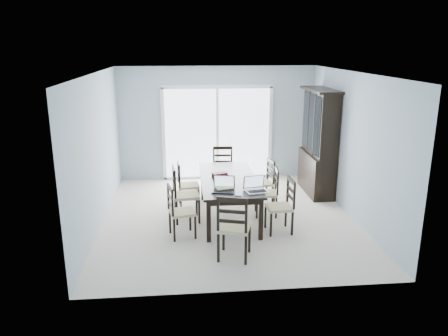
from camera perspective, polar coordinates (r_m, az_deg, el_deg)
The scene contains 24 objects.
floor at distance 8.07m, azimuth 0.57°, elevation -6.43°, with size 5.00×5.00×0.00m, color beige.
ceiling at distance 7.48m, azimuth 0.63°, elevation 12.33°, with size 5.00×5.00×0.00m, color white.
back_wall at distance 10.11m, azimuth -0.89°, elevation 5.83°, with size 4.50×0.02×2.60m, color #9CADBA.
wall_left at distance 7.77m, azimuth -16.15°, elevation 2.13°, with size 0.02×5.00×2.60m, color #9CADBA.
wall_right at distance 8.21m, azimuth 16.43°, elevation 2.83°, with size 0.02×5.00×2.60m, color #9CADBA.
balcony at distance 11.39m, azimuth -1.26°, elevation -0.00°, with size 4.50×2.00×0.10m, color gray.
railing at distance 12.21m, azimuth -1.62°, elevation 3.99°, with size 4.50×0.06×1.10m, color #99999E.
dining_table at distance 7.84m, azimuth 0.58°, elevation -1.87°, with size 1.00×2.20×0.75m.
china_hutch at distance 9.33m, azimuth 12.25°, elevation 3.19°, with size 0.50×1.38×2.20m.
sliding_door at distance 10.13m, azimuth -0.87°, elevation 4.62°, with size 2.52×0.05×2.18m.
chair_left_near at distance 7.13m, azimuth -6.22°, elevation -4.93°, with size 0.47×0.46×1.02m.
chair_left_mid at distance 7.75m, azimuth -5.65°, elevation -2.63°, with size 0.48×0.47×1.16m.
chair_left_far at distance 8.46m, azimuth -5.22°, elevation -1.50°, with size 0.42×0.41×1.03m.
chair_right_near at distance 7.36m, azimuth 7.92°, elevation -4.11°, with size 0.44×0.43×1.07m.
chair_right_mid at distance 8.04m, azimuth 6.16°, elevation -2.46°, with size 0.43×0.42×1.03m.
chair_right_far at distance 8.63m, azimuth 5.47°, elevation -1.15°, with size 0.46×0.45×1.03m.
chair_end_near at distance 6.30m, azimuth 1.23°, elevation -6.91°, with size 0.55×0.56×1.18m.
chair_end_far at distance 9.30m, azimuth -0.16°, elevation 0.45°, with size 0.45×0.46×1.12m.
laptop_dark at distance 7.09m, azimuth -0.12°, elevation -2.65°, with size 0.40×0.32×0.25m.
laptop_silver at distance 7.09m, azimuth 4.33°, elevation -2.69°, with size 0.41×0.32×0.25m.
book_stack at distance 7.20m, azimuth -0.05°, elevation -2.66°, with size 0.33×0.28×0.05m.
cell_phone at distance 6.90m, azimuth 1.90°, elevation -3.66°, with size 0.11×0.05×0.01m, color black.
game_box at distance 7.92m, azimuth -0.56°, elevation -0.85°, with size 0.27×0.13×0.07m, color #51101E.
hot_tub at distance 11.18m, azimuth -4.23°, elevation 2.49°, with size 2.01×1.82×0.97m.
Camera 1 is at (-0.78, -7.43, 3.06)m, focal length 35.00 mm.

